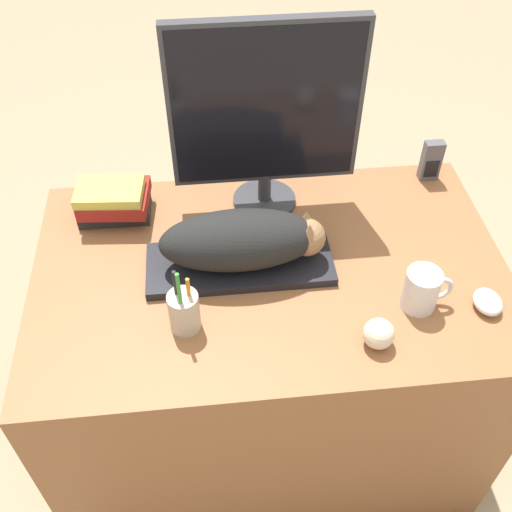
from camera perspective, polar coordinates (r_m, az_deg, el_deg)
The scene contains 10 objects.
desk at distance 1.83m, azimuth 1.17°, elevation -9.50°, with size 1.21×0.76×0.78m.
keyboard at distance 1.51m, azimuth -1.54°, elevation -0.79°, with size 0.47×0.18×0.02m.
cat at distance 1.46m, azimuth -1.02°, elevation 1.57°, with size 0.41×0.16×0.15m.
monitor at distance 1.53m, azimuth 0.92°, elevation 13.51°, with size 0.49×0.18×0.53m.
computer_mouse at distance 1.52m, azimuth 21.20°, elevation -4.10°, with size 0.07×0.08×0.04m.
coffee_mug at distance 1.45m, azimuth 15.56°, elevation -3.12°, with size 0.12×0.08×0.11m.
pen_cup at distance 1.37m, azimuth -6.87°, elevation -5.22°, with size 0.07×0.07×0.20m.
baseball at distance 1.37m, azimuth 11.60°, elevation -7.26°, with size 0.07×0.07×0.07m.
phone at distance 1.83m, azimuth 16.34°, elevation 8.70°, with size 0.06×0.03×0.12m.
book_stack at distance 1.68m, azimuth -13.42°, elevation 5.16°, with size 0.20×0.17×0.11m.
Camera 1 is at (-0.15, -0.66, 1.89)m, focal length 42.00 mm.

